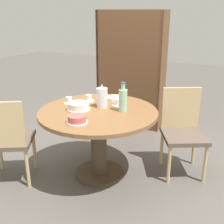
{
  "coord_description": "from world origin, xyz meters",
  "views": [
    {
      "loc": [
        1.32,
        -2.22,
        1.64
      ],
      "look_at": [
        0.0,
        0.29,
        0.61
      ],
      "focal_mm": 45.0,
      "sensor_mm": 36.0,
      "label": 1
    }
  ],
  "objects_px": {
    "bookshelf": "(130,71)",
    "coffee_pot": "(102,97)",
    "cup_a": "(118,103)",
    "water_bottle": "(123,100)",
    "cake_main": "(79,106)",
    "chair_b": "(183,129)",
    "cup_b": "(69,101)",
    "chair_a": "(8,138)",
    "cake_second": "(77,119)",
    "cup_c": "(89,98)"
  },
  "relations": [
    {
      "from": "cup_c",
      "to": "coffee_pot",
      "type": "bearing_deg",
      "value": -25.69
    },
    {
      "from": "water_bottle",
      "to": "cake_main",
      "type": "distance_m",
      "value": 0.44
    },
    {
      "from": "cup_a",
      "to": "cup_c",
      "type": "relative_size",
      "value": 1.0
    },
    {
      "from": "bookshelf",
      "to": "water_bottle",
      "type": "bearing_deg",
      "value": 111.48
    },
    {
      "from": "bookshelf",
      "to": "cup_a",
      "type": "relative_size",
      "value": 13.96
    },
    {
      "from": "chair_b",
      "to": "water_bottle",
      "type": "xyz_separation_m",
      "value": [
        -0.51,
        -0.39,
        0.36
      ]
    },
    {
      "from": "cake_second",
      "to": "cup_b",
      "type": "xyz_separation_m",
      "value": [
        -0.38,
        0.41,
        -0.0
      ]
    },
    {
      "from": "coffee_pot",
      "to": "cup_a",
      "type": "bearing_deg",
      "value": 43.14
    },
    {
      "from": "bookshelf",
      "to": "cup_c",
      "type": "height_order",
      "value": "bookshelf"
    },
    {
      "from": "bookshelf",
      "to": "cup_b",
      "type": "bearing_deg",
      "value": 86.95
    },
    {
      "from": "chair_b",
      "to": "cake_second",
      "type": "height_order",
      "value": "chair_b"
    },
    {
      "from": "bookshelf",
      "to": "cake_second",
      "type": "xyz_separation_m",
      "value": [
        0.31,
        -1.8,
        -0.06
      ]
    },
    {
      "from": "water_bottle",
      "to": "cup_b",
      "type": "height_order",
      "value": "water_bottle"
    },
    {
      "from": "chair_b",
      "to": "cup_b",
      "type": "height_order",
      "value": "chair_b"
    },
    {
      "from": "cake_second",
      "to": "cup_a",
      "type": "relative_size",
      "value": 1.61
    },
    {
      "from": "water_bottle",
      "to": "cup_a",
      "type": "xyz_separation_m",
      "value": [
        -0.12,
        0.13,
        -0.09
      ]
    },
    {
      "from": "chair_b",
      "to": "cup_a",
      "type": "distance_m",
      "value": 0.73
    },
    {
      "from": "cup_c",
      "to": "cup_b",
      "type": "bearing_deg",
      "value": -130.76
    },
    {
      "from": "coffee_pot",
      "to": "cake_main",
      "type": "relative_size",
      "value": 1.02
    },
    {
      "from": "cake_main",
      "to": "chair_a",
      "type": "bearing_deg",
      "value": -139.98
    },
    {
      "from": "cup_c",
      "to": "cup_a",
      "type": "bearing_deg",
      "value": 0.81
    },
    {
      "from": "chair_b",
      "to": "cup_a",
      "type": "bearing_deg",
      "value": 173.4
    },
    {
      "from": "coffee_pot",
      "to": "cup_b",
      "type": "height_order",
      "value": "coffee_pot"
    },
    {
      "from": "cake_second",
      "to": "cake_main",
      "type": "bearing_deg",
      "value": 121.7
    },
    {
      "from": "cake_second",
      "to": "cup_b",
      "type": "relative_size",
      "value": 1.61
    },
    {
      "from": "cup_a",
      "to": "cup_b",
      "type": "distance_m",
      "value": 0.52
    },
    {
      "from": "coffee_pot",
      "to": "cup_b",
      "type": "bearing_deg",
      "value": -171.65
    },
    {
      "from": "chair_a",
      "to": "cup_a",
      "type": "distance_m",
      "value": 1.13
    },
    {
      "from": "chair_a",
      "to": "cake_main",
      "type": "relative_size",
      "value": 3.86
    },
    {
      "from": "chair_b",
      "to": "coffee_pot",
      "type": "height_order",
      "value": "coffee_pot"
    },
    {
      "from": "chair_a",
      "to": "cake_second",
      "type": "relative_size",
      "value": 4.66
    },
    {
      "from": "bookshelf",
      "to": "water_bottle",
      "type": "xyz_separation_m",
      "value": [
        0.53,
        -1.35,
        0.03
      ]
    },
    {
      "from": "water_bottle",
      "to": "cup_b",
      "type": "distance_m",
      "value": 0.61
    },
    {
      "from": "chair_a",
      "to": "water_bottle",
      "type": "height_order",
      "value": "water_bottle"
    },
    {
      "from": "chair_a",
      "to": "cup_c",
      "type": "relative_size",
      "value": 7.52
    },
    {
      "from": "water_bottle",
      "to": "cake_second",
      "type": "bearing_deg",
      "value": -116.07
    },
    {
      "from": "bookshelf",
      "to": "coffee_pot",
      "type": "xyz_separation_m",
      "value": [
        0.29,
        -1.34,
        0.02
      ]
    },
    {
      "from": "bookshelf",
      "to": "coffee_pot",
      "type": "height_order",
      "value": "bookshelf"
    },
    {
      "from": "cake_main",
      "to": "cup_a",
      "type": "distance_m",
      "value": 0.41
    },
    {
      "from": "chair_a",
      "to": "cup_b",
      "type": "height_order",
      "value": "chair_a"
    },
    {
      "from": "chair_a",
      "to": "bookshelf",
      "type": "xyz_separation_m",
      "value": [
        0.4,
        1.96,
        0.33
      ]
    },
    {
      "from": "coffee_pot",
      "to": "cake_second",
      "type": "xyz_separation_m",
      "value": [
        0.01,
        -0.47,
        -0.07
      ]
    },
    {
      "from": "cup_a",
      "to": "cup_c",
      "type": "bearing_deg",
      "value": -179.19
    },
    {
      "from": "cake_main",
      "to": "cup_b",
      "type": "xyz_separation_m",
      "value": [
        -0.2,
        0.12,
        -0.01
      ]
    },
    {
      "from": "cake_main",
      "to": "cup_b",
      "type": "relative_size",
      "value": 1.95
    },
    {
      "from": "cup_b",
      "to": "coffee_pot",
      "type": "bearing_deg",
      "value": 8.35
    },
    {
      "from": "cake_main",
      "to": "cup_a",
      "type": "relative_size",
      "value": 1.95
    },
    {
      "from": "cake_second",
      "to": "cup_a",
      "type": "distance_m",
      "value": 0.59
    },
    {
      "from": "chair_b",
      "to": "cake_main",
      "type": "relative_size",
      "value": 3.86
    },
    {
      "from": "bookshelf",
      "to": "cup_a",
      "type": "bearing_deg",
      "value": 108.76
    }
  ]
}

